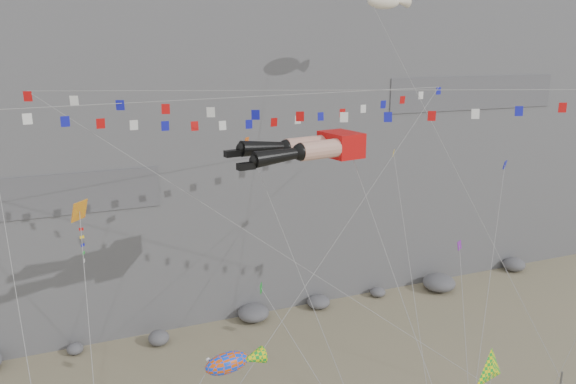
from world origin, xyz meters
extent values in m
cube|color=slate|center=(0.00, 32.00, 25.00)|extent=(80.00, 28.00, 50.00)
cube|color=red|center=(1.36, 4.73, 16.75)|extent=(2.13, 2.66, 1.41)
cylinder|color=tan|center=(-0.54, 3.67, 16.75)|extent=(2.53, 1.45, 1.04)
sphere|color=black|center=(-1.72, 3.46, 16.75)|extent=(0.96, 0.96, 0.96)
cone|color=black|center=(-3.11, 3.21, 16.66)|extent=(2.96, 1.36, 0.97)
cube|color=black|center=(-4.98, 2.87, 16.34)|extent=(0.98, 0.57, 0.35)
cylinder|color=tan|center=(-0.79, 5.06, 16.75)|extent=(2.53, 1.45, 1.04)
sphere|color=black|center=(-1.97, 4.85, 16.75)|extent=(0.96, 0.96, 0.96)
cone|color=black|center=(-3.36, 4.60, 16.88)|extent=(2.98, 1.36, 1.04)
cube|color=black|center=(-5.23, 4.26, 16.78)|extent=(0.98, 0.57, 0.35)
cylinder|color=gray|center=(1.90, -2.00, 8.40)|extent=(0.03, 0.03, 21.47)
cylinder|color=gray|center=(-8.37, 2.27, 9.63)|extent=(0.03, 0.03, 27.30)
cylinder|color=gray|center=(7.17, 0.86, 9.96)|extent=(0.03, 0.03, 22.77)
cylinder|color=gray|center=(11.29, 4.49, 12.63)|extent=(0.03, 0.03, 29.93)
cylinder|color=gray|center=(-1.70, 1.43, 8.29)|extent=(0.03, 0.03, 22.75)
cylinder|color=gray|center=(6.23, -1.66, 5.02)|extent=(0.03, 0.03, 15.22)
cylinder|color=gray|center=(4.85, 1.56, 7.54)|extent=(0.03, 0.03, 21.85)
cylinder|color=gray|center=(8.35, -0.43, 7.38)|extent=(0.03, 0.03, 19.72)
camera|label=1|loc=(-13.54, -23.53, 22.26)|focal=35.00mm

